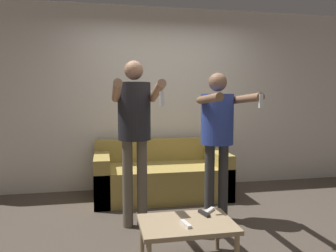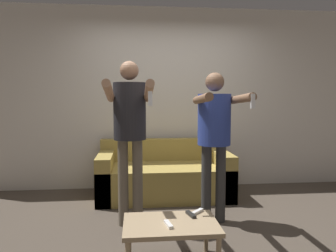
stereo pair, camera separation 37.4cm
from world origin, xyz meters
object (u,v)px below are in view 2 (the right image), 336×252
object	(u,v)px
person_standing_right	(215,128)
remote_far	(197,212)
couch	(164,176)
person_standing_left	(130,122)
remote_mid	(191,214)
coffee_table	(171,227)
remote_near	(168,224)

from	to	relation	value
person_standing_right	remote_far	world-z (taller)	person_standing_right
couch	person_standing_left	xyz separation A→B (m)	(-0.45, -1.02, 0.84)
remote_mid	remote_far	size ratio (longest dim) A/B	1.16
couch	coffee_table	size ratio (longest dim) A/B	2.36
remote_mid	remote_far	bearing A→B (deg)	41.52
couch	remote_far	bearing A→B (deg)	-85.45
remote_far	remote_mid	bearing A→B (deg)	-138.48
couch	person_standing_right	xyz separation A→B (m)	(0.45, -1.03, 0.77)
coffee_table	remote_far	size ratio (longest dim) A/B	5.74
coffee_table	person_standing_right	bearing A→B (deg)	56.97
couch	remote_near	distance (m)	1.98
coffee_table	couch	bearing A→B (deg)	86.47
person_standing_left	coffee_table	distance (m)	1.23
person_standing_left	remote_near	distance (m)	1.24
remote_near	remote_far	xyz separation A→B (m)	(0.28, 0.25, 0.00)
remote_mid	person_standing_right	bearing A→B (deg)	62.89
person_standing_right	remote_near	world-z (taller)	person_standing_right
person_standing_right	remote_mid	distance (m)	1.08
remote_near	remote_mid	xyz separation A→B (m)	(0.21, 0.19, 0.00)
person_standing_left	person_standing_right	xyz separation A→B (m)	(0.91, -0.00, -0.07)
person_standing_left	person_standing_right	distance (m)	0.91
person_standing_left	remote_near	xyz separation A→B (m)	(0.31, -0.95, -0.73)
person_standing_right	couch	bearing A→B (deg)	113.87
couch	remote_near	world-z (taller)	couch
remote_mid	remote_near	bearing A→B (deg)	-137.45
person_standing_left	remote_mid	world-z (taller)	person_standing_left
person_standing_left	remote_mid	xyz separation A→B (m)	(0.52, -0.75, -0.73)
person_standing_left	remote_far	size ratio (longest dim) A/B	13.13
remote_near	remote_far	world-z (taller)	same
person_standing_right	remote_far	size ratio (longest dim) A/B	12.30
person_standing_left	person_standing_right	world-z (taller)	person_standing_left
remote_near	remote_far	distance (m)	0.38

